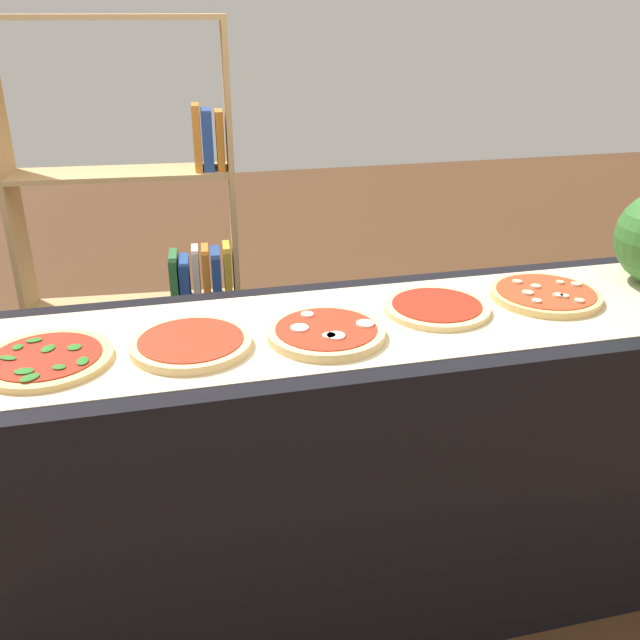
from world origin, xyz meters
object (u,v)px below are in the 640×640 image
(pizza_mozzarella_2, at_px, (326,332))
(pizza_mushroom_4, at_px, (545,295))
(pizza_plain_1, at_px, (191,344))
(bookshelf, at_px, (157,263))
(pizza_spinach_0, at_px, (46,359))
(pizza_plain_3, at_px, (437,307))

(pizza_mozzarella_2, xyz_separation_m, pizza_mushroom_4, (0.66, 0.10, -0.00))
(pizza_mozzarella_2, bearing_deg, pizza_plain_1, 176.97)
(pizza_mushroom_4, distance_m, bookshelf, 1.51)
(pizza_spinach_0, xyz_separation_m, pizza_plain_1, (0.33, -0.00, 0.00))
(pizza_mozzarella_2, height_order, bookshelf, bookshelf)
(pizza_mushroom_4, bearing_deg, pizza_plain_1, -175.41)
(pizza_plain_1, bearing_deg, bookshelf, 93.07)
(pizza_mozzarella_2, relative_size, pizza_mushroom_4, 0.96)
(pizza_mozzarella_2, height_order, pizza_mushroom_4, same)
(pizza_spinach_0, bearing_deg, pizza_plain_3, 4.00)
(pizza_plain_1, xyz_separation_m, pizza_plain_3, (0.66, 0.07, -0.00))
(pizza_spinach_0, xyz_separation_m, pizza_plain_3, (0.98, 0.07, -0.00))
(pizza_plain_1, bearing_deg, pizza_spinach_0, 179.57)
(pizza_spinach_0, distance_m, bookshelf, 1.19)
(pizza_spinach_0, distance_m, pizza_plain_3, 0.99)
(pizza_mushroom_4, bearing_deg, pizza_plain_3, -178.65)
(pizza_plain_1, distance_m, bookshelf, 1.17)
(pizza_plain_3, bearing_deg, pizza_mozzarella_2, -164.86)
(pizza_mushroom_4, bearing_deg, bookshelf, 134.33)
(pizza_spinach_0, height_order, bookshelf, bookshelf)
(pizza_mozzarella_2, relative_size, pizza_plain_3, 1.03)
(pizza_mozzarella_2, xyz_separation_m, pizza_plain_3, (0.33, 0.09, -0.00))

